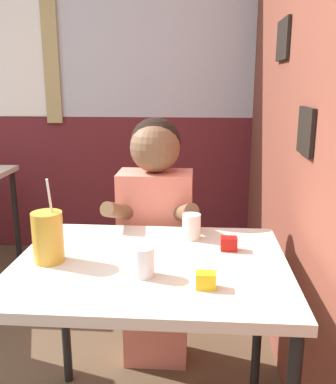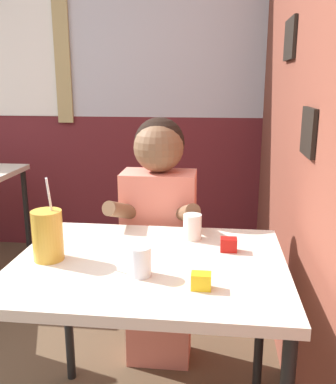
{
  "view_description": "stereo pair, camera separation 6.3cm",
  "coord_description": "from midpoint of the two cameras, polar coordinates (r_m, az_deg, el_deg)",
  "views": [
    {
      "loc": [
        0.99,
        -1.1,
        1.37
      ],
      "look_at": [
        0.88,
        0.42,
        0.98
      ],
      "focal_mm": 40.0,
      "sensor_mm": 36.0,
      "label": 1
    },
    {
      "loc": [
        1.05,
        -1.09,
        1.37
      ],
      "look_at": [
        0.88,
        0.42,
        0.98
      ],
      "focal_mm": 40.0,
      "sensor_mm": 36.0,
      "label": 2
    }
  ],
  "objects": [
    {
      "name": "brick_wall_right",
      "position": [
        2.26,
        17.36,
        13.42
      ],
      "size": [
        0.08,
        4.25,
        2.7
      ],
      "color": "brown",
      "rests_on": "ground_plane"
    },
    {
      "name": "back_wall",
      "position": [
        3.53,
        -10.84,
        14.04
      ],
      "size": [
        5.79,
        0.09,
        2.7
      ],
      "color": "silver",
      "rests_on": "ground_plane"
    },
    {
      "name": "main_table",
      "position": [
        1.54,
        -1.34,
        -11.83
      ],
      "size": [
        0.95,
        0.74,
        0.76
      ],
      "color": "beige",
      "rests_on": "ground_plane"
    },
    {
      "name": "person_seated",
      "position": [
        2.04,
        -0.31,
        -5.68
      ],
      "size": [
        0.42,
        0.42,
        1.21
      ],
      "color": "#EA7F6B",
      "rests_on": "ground_plane"
    },
    {
      "name": "cocktail_pitcher",
      "position": [
        1.53,
        -14.62,
        -5.61
      ],
      "size": [
        0.11,
        0.11,
        0.3
      ],
      "color": "gold",
      "rests_on": "main_table"
    },
    {
      "name": "glass_near_pitcher",
      "position": [
        1.38,
        -2.42,
        -9.22
      ],
      "size": [
        0.07,
        0.07,
        0.1
      ],
      "color": "silver",
      "rests_on": "main_table"
    },
    {
      "name": "glass_center",
      "position": [
        1.69,
        4.33,
        -4.65
      ],
      "size": [
        0.07,
        0.07,
        0.1
      ],
      "color": "silver",
      "rests_on": "main_table"
    },
    {
      "name": "condiment_ketchup",
      "position": [
        1.6,
        9.21,
        -6.95
      ],
      "size": [
        0.06,
        0.04,
        0.05
      ],
      "color": "#B7140F",
      "rests_on": "main_table"
    },
    {
      "name": "condiment_mustard",
      "position": [
        1.31,
        5.83,
        -11.74
      ],
      "size": [
        0.06,
        0.04,
        0.05
      ],
      "color": "yellow",
      "rests_on": "main_table"
    }
  ]
}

